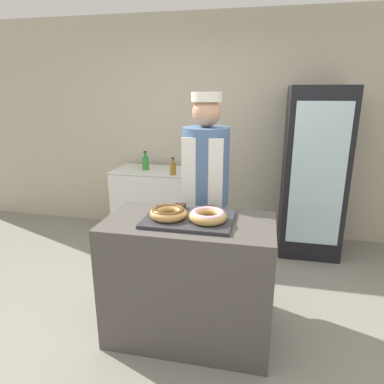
% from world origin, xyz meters
% --- Properties ---
extents(ground_plane, '(14.00, 14.00, 0.00)m').
position_xyz_m(ground_plane, '(0.00, 0.00, 0.00)').
color(ground_plane, gray).
extents(wall_back, '(8.00, 0.06, 2.70)m').
position_xyz_m(wall_back, '(0.00, 2.13, 1.35)').
color(wall_back, '#BCB29E').
rests_on(wall_back, ground_plane).
extents(display_counter, '(1.19, 0.64, 0.93)m').
position_xyz_m(display_counter, '(0.00, 0.00, 0.46)').
color(display_counter, '#4C4742').
rests_on(display_counter, ground_plane).
extents(serving_tray, '(0.61, 0.45, 0.02)m').
position_xyz_m(serving_tray, '(0.00, 0.00, 0.94)').
color(serving_tray, '#2D2D33').
rests_on(serving_tray, display_counter).
extents(donut_chocolate_glaze, '(0.26, 0.26, 0.07)m').
position_xyz_m(donut_chocolate_glaze, '(-0.14, -0.03, 0.99)').
color(donut_chocolate_glaze, tan).
rests_on(donut_chocolate_glaze, serving_tray).
extents(donut_light_glaze, '(0.26, 0.26, 0.07)m').
position_xyz_m(donut_light_glaze, '(0.14, -0.03, 0.99)').
color(donut_light_glaze, tan).
rests_on(donut_light_glaze, serving_tray).
extents(brownie_back_left, '(0.08, 0.08, 0.03)m').
position_xyz_m(brownie_back_left, '(-0.11, 0.17, 0.97)').
color(brownie_back_left, black).
rests_on(brownie_back_left, serving_tray).
extents(brownie_back_right, '(0.08, 0.08, 0.03)m').
position_xyz_m(brownie_back_right, '(0.11, 0.17, 0.97)').
color(brownie_back_right, black).
rests_on(brownie_back_right, serving_tray).
extents(baker_person, '(0.39, 0.39, 1.79)m').
position_xyz_m(baker_person, '(0.01, 0.58, 0.95)').
color(baker_person, '#4C4C51').
rests_on(baker_person, ground_plane).
extents(beverage_fridge, '(0.65, 0.69, 1.86)m').
position_xyz_m(beverage_fridge, '(1.03, 1.73, 0.93)').
color(beverage_fridge, black).
rests_on(beverage_fridge, ground_plane).
extents(chest_freezer, '(0.91, 0.58, 0.87)m').
position_xyz_m(chest_freezer, '(-0.86, 1.74, 0.44)').
color(chest_freezer, silver).
rests_on(chest_freezer, ground_plane).
extents(bottle_amber, '(0.07, 0.07, 0.20)m').
position_xyz_m(bottle_amber, '(-0.53, 1.52, 0.95)').
color(bottle_amber, '#99661E').
rests_on(bottle_amber, chest_freezer).
extents(bottle_green, '(0.08, 0.08, 0.23)m').
position_xyz_m(bottle_green, '(-0.93, 1.71, 0.96)').
color(bottle_green, '#2D8C38').
rests_on(bottle_green, chest_freezer).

